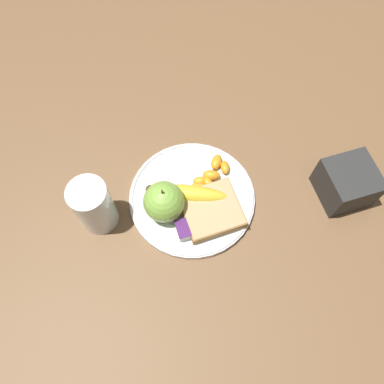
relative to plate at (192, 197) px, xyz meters
The scene contains 18 objects.
ground_plane 0.01m from the plate, ahead, with size 3.00×3.00×0.00m, color brown.
plate is the anchor object (origin of this frame).
juice_glass 0.18m from the plate, behind, with size 0.07×0.07×0.11m.
apple 0.07m from the plate, 168.44° to the right, with size 0.07×0.07×0.08m.
banana 0.02m from the plate, 165.75° to the left, with size 0.15×0.09×0.03m.
bread_slice 0.05m from the plate, 59.90° to the right, with size 0.11×0.10×0.02m.
fork 0.01m from the plate, 78.65° to the left, with size 0.06×0.18×0.00m.
jam_packet 0.07m from the plate, 112.40° to the right, with size 0.04×0.04×0.02m.
orange_segment_0 0.06m from the plate, 30.82° to the left, with size 0.04×0.03×0.02m.
orange_segment_1 0.04m from the plate, 45.17° to the left, with size 0.03×0.02×0.02m.
orange_segment_2 0.06m from the plate, 10.60° to the right, with size 0.03×0.03×0.02m.
orange_segment_3 0.09m from the plate, 25.47° to the left, with size 0.02×0.03×0.02m.
orange_segment_4 0.09m from the plate, 38.70° to the left, with size 0.04×0.04×0.02m.
orange_segment_5 0.04m from the plate, 12.70° to the right, with size 0.03×0.04×0.02m.
orange_segment_6 0.03m from the plate, 38.62° to the right, with size 0.03×0.03×0.01m.
orange_segment_7 0.02m from the plate, 25.66° to the left, with size 0.04×0.03×0.02m.
orange_segment_8 0.04m from the plate, 24.70° to the left, with size 0.03×0.03×0.01m.
condiment_caddy 0.29m from the plate, 13.89° to the right, with size 0.09×0.09×0.07m.
Camera 1 is at (-0.09, -0.28, 0.65)m, focal length 35.00 mm.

